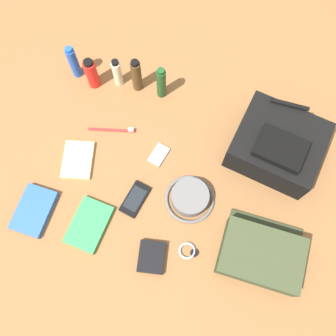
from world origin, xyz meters
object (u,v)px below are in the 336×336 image
at_px(backpack, 277,145).
at_px(paperback_novel, 34,211).
at_px(media_player, 159,155).
at_px(travel_guidebook, 89,225).
at_px(bucket_hat, 190,198).
at_px(wallet, 152,257).
at_px(toothbrush, 114,130).
at_px(wristwatch, 188,251).
at_px(sunscreen_spray, 92,74).
at_px(toiletry_pouch, 261,255).
at_px(shampoo_bottle, 161,83).
at_px(cologne_bottle, 137,75).
at_px(cell_phone, 135,199).
at_px(lotion_bottle, 117,73).
at_px(notepad, 78,160).
at_px(deodorant_spray, 74,62).

distance_m(backpack, paperback_novel, 0.92).
xyz_separation_m(paperback_novel, media_player, (0.37, 0.34, -0.01)).
height_order(backpack, travel_guidebook, backpack).
distance_m(bucket_hat, wallet, 0.25).
relative_size(media_player, toothbrush, 0.52).
bearing_deg(wristwatch, sunscreen_spray, 135.15).
relative_size(toiletry_pouch, wallet, 2.53).
bearing_deg(backpack, shampoo_bottle, 165.46).
distance_m(cologne_bottle, cell_phone, 0.48).
bearing_deg(cell_phone, lotion_bottle, 115.60).
distance_m(backpack, lotion_bottle, 0.68).
height_order(backpack, notepad, backpack).
xyz_separation_m(backpack, notepad, (-0.71, -0.24, -0.06)).
xyz_separation_m(deodorant_spray, paperback_novel, (0.06, -0.59, -0.07)).
relative_size(bucket_hat, travel_guidebook, 0.96).
bearing_deg(toiletry_pouch, cell_phone, 171.68).
height_order(lotion_bottle, paperback_novel, lotion_bottle).
distance_m(toiletry_pouch, bucket_hat, 0.32).
bearing_deg(lotion_bottle, media_player, -46.49).
bearing_deg(backpack, wristwatch, -114.97).
height_order(toiletry_pouch, deodorant_spray, deodorant_spray).
bearing_deg(sunscreen_spray, travel_guidebook, -71.81).
bearing_deg(toiletry_pouch, deodorant_spray, 149.51).
bearing_deg(lotion_bottle, deodorant_spray, -176.44).
bearing_deg(travel_guidebook, toiletry_pouch, 6.30).
relative_size(bucket_hat, cell_phone, 1.31).
distance_m(wristwatch, wallet, 0.13).
height_order(paperback_novel, notepad, paperback_novel).
height_order(cell_phone, wristwatch, cell_phone).
xyz_separation_m(deodorant_spray, wristwatch, (0.63, -0.57, -0.07)).
bearing_deg(toothbrush, lotion_bottle, 104.03).
xyz_separation_m(lotion_bottle, cell_phone, (0.22, -0.46, -0.06)).
bearing_deg(lotion_bottle, backpack, -10.92).
distance_m(bucket_hat, notepad, 0.45).
bearing_deg(cell_phone, wallet, -56.48).
xyz_separation_m(shampoo_bottle, cell_phone, (0.04, -0.45, -0.07)).
relative_size(deodorant_spray, travel_guidebook, 0.88).
height_order(backpack, deodorant_spray, deodorant_spray).
distance_m(sunscreen_spray, paperback_novel, 0.57).
distance_m(backpack, travel_guidebook, 0.74).
xyz_separation_m(toiletry_pouch, cologne_bottle, (-0.62, 0.53, 0.04)).
distance_m(travel_guidebook, cell_phone, 0.19).
bearing_deg(bucket_hat, toothbrush, 152.64).
bearing_deg(toiletry_pouch, paperback_novel, -174.71).
distance_m(travel_guidebook, toothbrush, 0.38).
xyz_separation_m(backpack, sunscreen_spray, (-0.76, 0.09, 0.00)).
bearing_deg(bucket_hat, backpack, 46.58).
relative_size(bucket_hat, cologne_bottle, 1.06).
bearing_deg(paperback_novel, travel_guidebook, 2.33).
relative_size(cologne_bottle, toothbrush, 0.96).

